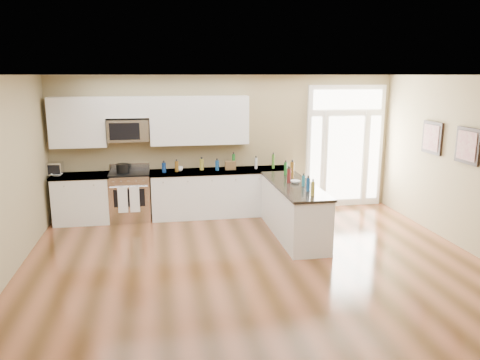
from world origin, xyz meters
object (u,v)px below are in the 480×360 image
at_px(stockpot, 123,168).
at_px(kitchen_range, 130,196).
at_px(peninsula_cabinet, 293,212).
at_px(toaster_oven, 55,169).

bearing_deg(stockpot, kitchen_range, 3.48).
bearing_deg(kitchen_range, peninsula_cabinet, -26.57).
bearing_deg(stockpot, peninsula_cabinet, -25.60).
xyz_separation_m(kitchen_range, toaster_oven, (-1.38, 0.09, 0.58)).
xyz_separation_m(peninsula_cabinet, stockpot, (-3.01, 1.44, 0.61)).
bearing_deg(toaster_oven, stockpot, 0.56).
bearing_deg(toaster_oven, kitchen_range, 1.18).
bearing_deg(peninsula_cabinet, toaster_oven, 160.26).
height_order(peninsula_cabinet, kitchen_range, kitchen_range).
relative_size(kitchen_range, stockpot, 4.31).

